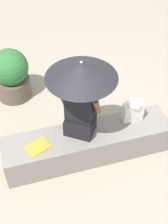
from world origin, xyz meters
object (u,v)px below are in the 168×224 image
Objects in this scene: planter_near at (11,74)px; handbag_black at (133,111)px; person_seated at (80,108)px; parasol at (81,71)px; magazine at (38,147)px.

handbag_black is at bearing 135.03° from planter_near.
person_seated is 0.57m from parasol.
parasol is 3.84× the size of magazine.
person_seated is 0.84× the size of parasol.
planter_near is (1.38, -1.38, -0.14)m from handbag_black.
parasol reaches higher than person_seated.
magazine is (0.56, 0.07, -0.95)m from parasol.
person_seated is 1.09× the size of planter_near.
magazine is at bearing 11.24° from person_seated.
magazine is 0.34× the size of planter_near.
handbag_black is 0.35× the size of planter_near.
parasol is at bearing 115.98° from planter_near.
parasol is 1.07m from handbag_black.
handbag_black is at bearing -178.95° from person_seated.
person_seated is at bearing 1.05° from handbag_black.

